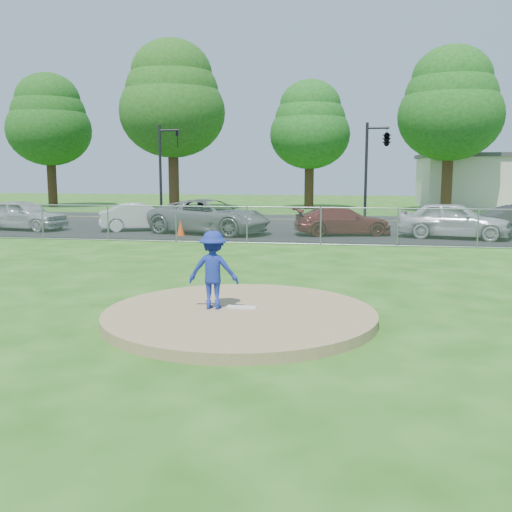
{
  "coord_description": "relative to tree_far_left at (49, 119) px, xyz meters",
  "views": [
    {
      "loc": [
        2.08,
        -10.82,
        2.94
      ],
      "look_at": [
        0.0,
        2.0,
        1.0
      ],
      "focal_mm": 40.0,
      "sensor_mm": 36.0,
      "label": 1
    }
  ],
  "objects": [
    {
      "name": "ground",
      "position": [
        22.0,
        -23.0,
        -7.06
      ],
      "size": [
        120.0,
        120.0,
        0.0
      ],
      "primitive_type": "plane",
      "color": "#1E5312",
      "rests_on": "ground"
    },
    {
      "name": "pitchers_mound",
      "position": [
        22.0,
        -33.0,
        -6.96
      ],
      "size": [
        5.4,
        5.4,
        0.2
      ],
      "primitive_type": "cylinder",
      "color": "#90764F",
      "rests_on": "ground"
    },
    {
      "name": "pitching_rubber",
      "position": [
        22.0,
        -32.8,
        -6.84
      ],
      "size": [
        0.6,
        0.15,
        0.04
      ],
      "primitive_type": "cube",
      "color": "white",
      "rests_on": "pitchers_mound"
    },
    {
      "name": "chain_link_fence",
      "position": [
        22.0,
        -21.0,
        -6.31
      ],
      "size": [
        40.0,
        0.06,
        1.5
      ],
      "primitive_type": "cube",
      "color": "gray",
      "rests_on": "ground"
    },
    {
      "name": "parking_lot",
      "position": [
        22.0,
        -16.5,
        -7.05
      ],
      "size": [
        50.0,
        8.0,
        0.01
      ],
      "primitive_type": "cube",
      "color": "black",
      "rests_on": "ground"
    },
    {
      "name": "street",
      "position": [
        22.0,
        -9.0,
        -7.06
      ],
      "size": [
        60.0,
        7.0,
        0.01
      ],
      "primitive_type": "cube",
      "color": "black",
      "rests_on": "ground"
    },
    {
      "name": "tree_far_left",
      "position": [
        0.0,
        0.0,
        0.0
      ],
      "size": [
        6.72,
        6.72,
        10.74
      ],
      "color": "#341F13",
      "rests_on": "ground"
    },
    {
      "name": "tree_left",
      "position": [
        11.0,
        -2.0,
        1.18
      ],
      "size": [
        7.84,
        7.84,
        12.53
      ],
      "color": "#3C2416",
      "rests_on": "ground"
    },
    {
      "name": "tree_center",
      "position": [
        21.0,
        1.0,
        -0.59
      ],
      "size": [
        6.16,
        6.16,
        9.84
      ],
      "color": "#3A2315",
      "rests_on": "ground"
    },
    {
      "name": "tree_right",
      "position": [
        31.0,
        -1.0,
        0.59
      ],
      "size": [
        7.28,
        7.28,
        11.63
      ],
      "color": "#3D2416",
      "rests_on": "ground"
    },
    {
      "name": "traffic_signal_left",
      "position": [
        13.24,
        -11.0,
        -3.7
      ],
      "size": [
        1.28,
        0.2,
        5.6
      ],
      "color": "black",
      "rests_on": "ground"
    },
    {
      "name": "traffic_signal_center",
      "position": [
        25.97,
        -11.0,
        -2.45
      ],
      "size": [
        1.42,
        2.48,
        5.6
      ],
      "color": "black",
      "rests_on": "ground"
    },
    {
      "name": "pitcher",
      "position": [
        21.44,
        -32.87,
        -6.08
      ],
      "size": [
        1.03,
        0.61,
        1.56
      ],
      "primitive_type": "imported",
      "rotation": [
        0.0,
        0.0,
        3.17
      ],
      "color": "navy",
      "rests_on": "pitchers_mound"
    },
    {
      "name": "traffic_cone",
      "position": [
        16.52,
        -18.79,
        -6.69
      ],
      "size": [
        0.37,
        0.37,
        0.71
      ],
      "primitive_type": "cone",
      "color": "#FA450D",
      "rests_on": "parking_lot"
    },
    {
      "name": "parked_car_silver",
      "position": [
        7.98,
        -17.48,
        -6.29
      ],
      "size": [
        4.68,
        2.49,
        1.52
      ],
      "primitive_type": "imported",
      "rotation": [
        0.0,
        0.0,
        1.41
      ],
      "color": "#B2B3B7",
      "rests_on": "parking_lot"
    },
    {
      "name": "parked_car_white",
      "position": [
        13.92,
        -16.8,
        -6.38
      ],
      "size": [
        4.32,
        2.92,
        1.35
      ],
      "primitive_type": "imported",
      "rotation": [
        0.0,
        0.0,
        1.97
      ],
      "color": "silver",
      "rests_on": "parking_lot"
    },
    {
      "name": "parked_car_gray",
      "position": [
        17.63,
        -17.64,
        -6.25
      ],
      "size": [
        6.28,
        4.11,
        1.61
      ],
      "primitive_type": "imported",
      "rotation": [
        0.0,
        0.0,
        1.3
      ],
      "color": "slate",
      "rests_on": "parking_lot"
    },
    {
      "name": "parked_car_darkred",
      "position": [
        23.81,
        -17.28,
        -6.4
      ],
      "size": [
        4.78,
        2.86,
        1.3
      ],
      "primitive_type": "imported",
      "rotation": [
        0.0,
        0.0,
        1.82
      ],
      "color": "#5C1718",
      "rests_on": "parking_lot"
    },
    {
      "name": "parked_car_pearl",
      "position": [
        28.65,
        -17.78,
        -6.25
      ],
      "size": [
        5.03,
        2.91,
        1.61
      ],
      "primitive_type": "imported",
      "rotation": [
        0.0,
        0.0,
        1.35
      ],
      "color": "silver",
      "rests_on": "parking_lot"
    }
  ]
}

